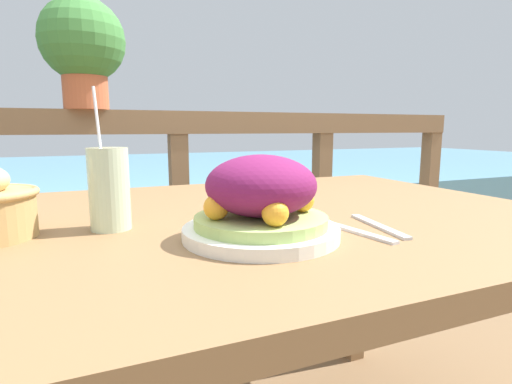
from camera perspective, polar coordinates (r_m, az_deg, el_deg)
The scene contains 8 objects.
patio_table at distance 0.88m, azimuth 0.77°, elevation -7.87°, with size 1.28×0.96×0.71m.
railing_fence at distance 1.66m, azimuth -10.93°, elevation 1.18°, with size 2.80×0.08×0.96m.
sea_backdrop at distance 4.18m, azimuth -18.00°, elevation -0.10°, with size 12.00×4.00×0.51m.
salad_plate at distance 0.65m, azimuth 0.70°, elevation -1.53°, with size 0.26×0.26×0.14m.
drink_glass at distance 0.75m, azimuth -20.23°, elevation 0.45°, with size 0.07×0.07×0.25m.
potted_plant at distance 1.64m, azimuth -23.51°, elevation 18.67°, with size 0.30×0.30×0.39m.
fork at distance 0.72m, azimuth 13.82°, elevation -5.39°, with size 0.04×0.18×0.00m.
knife at distance 0.77m, azimuth 17.10°, elevation -4.65°, with size 0.04×0.18×0.00m.
Camera 1 is at (-0.34, -0.77, 0.89)m, focal length 28.00 mm.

